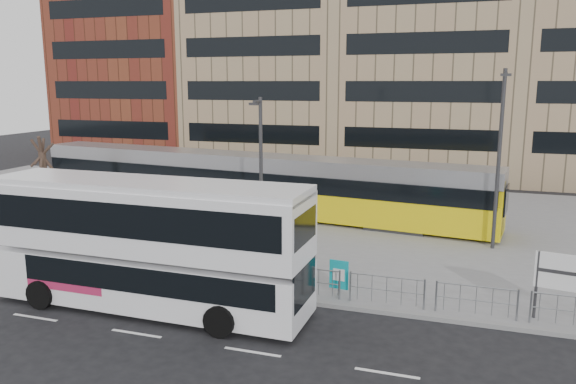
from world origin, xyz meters
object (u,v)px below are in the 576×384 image
(double_decker_bus, at_px, (148,241))
(pedestrian, at_px, (111,239))
(tram, at_px, (246,182))
(traffic_light_west, at_px, (19,217))
(station_sign, at_px, (568,276))
(lamp_post_east, at_px, (499,153))
(lamp_post_west, at_px, (260,162))
(ad_panel, at_px, (339,275))
(bare_tree, at_px, (40,134))

(double_decker_bus, xyz_separation_m, pedestrian, (-4.47, 4.00, -1.44))
(tram, relative_size, traffic_light_west, 9.61)
(station_sign, relative_size, traffic_light_west, 0.75)
(lamp_post_east, bearing_deg, tram, 165.07)
(lamp_post_west, bearing_deg, ad_panel, -49.10)
(tram, distance_m, bare_tree, 13.04)
(tram, xyz_separation_m, lamp_post_west, (3.14, -5.61, 2.14))
(ad_panel, xyz_separation_m, traffic_light_west, (-14.22, -0.34, 1.18))
(traffic_light_west, bearing_deg, double_decker_bus, 5.14)
(lamp_post_east, bearing_deg, ad_panel, -124.44)
(station_sign, height_order, ad_panel, station_sign)
(tram, height_order, station_sign, tram)
(double_decker_bus, xyz_separation_m, bare_tree, (-14.78, 11.68, 2.29))
(lamp_post_east, bearing_deg, lamp_post_west, -170.66)
(ad_panel, distance_m, lamp_post_east, 10.57)
(lamp_post_east, xyz_separation_m, bare_tree, (-26.54, 0.70, 0.06))
(traffic_light_west, bearing_deg, bare_tree, 148.69)
(double_decker_bus, height_order, lamp_post_west, lamp_post_west)
(double_decker_bus, distance_m, ad_panel, 6.98)
(tram, xyz_separation_m, station_sign, (16.18, -11.97, -0.15))
(traffic_light_west, relative_size, lamp_post_east, 0.37)
(ad_panel, distance_m, bare_tree, 23.07)
(ad_panel, bearing_deg, double_decker_bus, -148.84)
(tram, bearing_deg, traffic_light_west, -107.37)
(ad_panel, relative_size, lamp_post_east, 0.16)
(traffic_light_west, distance_m, lamp_post_west, 11.16)
(ad_panel, bearing_deg, pedestrian, -179.74)
(double_decker_bus, bearing_deg, ad_panel, 25.30)
(ad_panel, relative_size, pedestrian, 0.76)
(lamp_post_west, bearing_deg, traffic_light_west, -142.70)
(ad_panel, height_order, traffic_light_west, traffic_light_west)
(station_sign, relative_size, pedestrian, 1.29)
(bare_tree, bearing_deg, ad_panel, -22.88)
(station_sign, height_order, lamp_post_east, lamp_post_east)
(lamp_post_east, bearing_deg, bare_tree, 178.48)
(lamp_post_east, relative_size, bare_tree, 1.31)
(traffic_light_west, bearing_deg, ad_panel, 23.78)
(tram, xyz_separation_m, traffic_light_west, (-5.61, -12.27, 0.22))
(station_sign, xyz_separation_m, pedestrian, (-18.22, 1.20, -0.71))
(traffic_light_west, bearing_deg, tram, 87.86)
(pedestrian, bearing_deg, traffic_light_west, 101.86)
(station_sign, bearing_deg, traffic_light_west, -169.32)
(pedestrian, height_order, traffic_light_west, traffic_light_west)
(station_sign, relative_size, ad_panel, 1.71)
(double_decker_bus, xyz_separation_m, tram, (-2.43, 14.77, -0.58))
(pedestrian, xyz_separation_m, traffic_light_west, (-3.57, -1.50, 1.08))
(traffic_light_west, bearing_deg, station_sign, 23.21)
(traffic_light_west, height_order, lamp_post_east, lamp_post_east)
(station_sign, xyz_separation_m, lamp_post_west, (-13.04, 6.36, 2.28))
(lamp_post_west, xyz_separation_m, lamp_post_east, (11.06, 1.82, 0.67))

